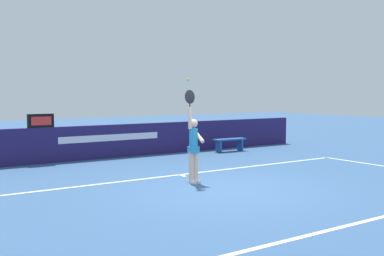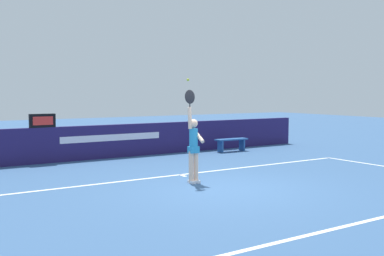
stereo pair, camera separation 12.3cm
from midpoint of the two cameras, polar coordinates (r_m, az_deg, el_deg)
The scene contains 7 objects.
ground_plane at distance 10.59m, azimuth 4.70°, elevation -7.63°, with size 60.00×60.00×0.00m, color #345783.
court_lines at distance 10.09m, azimuth 6.98°, elevation -8.25°, with size 11.98×5.64×0.00m.
back_wall at distance 15.73m, azimuth -8.85°, elevation -1.60°, with size 15.78×0.19×1.13m.
speed_display at distance 14.82m, azimuth -18.15°, elevation 0.89°, with size 0.79×0.18×0.43m.
tennis_player at distance 11.04m, azimuth 0.50°, elevation -2.16°, with size 0.42×0.45×2.31m.
tennis_ball at distance 11.01m, azimuth -0.19°, elevation 6.11°, with size 0.07×0.07×0.07m.
courtside_bench_near at distance 17.13m, azimuth 5.20°, elevation -1.76°, with size 1.32×0.40×0.49m.
Camera 2 is at (-6.22, -8.27, 2.22)m, focal length 42.23 mm.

